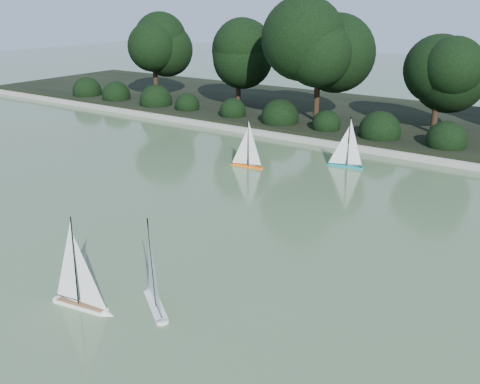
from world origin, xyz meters
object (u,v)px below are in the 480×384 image
(sailboat_orange, at_px, (245,159))
(sailboat_white_a, at_px, (154,290))
(sailboat_white_b, at_px, (84,294))
(sailboat_teal, at_px, (343,158))

(sailboat_orange, bearing_deg, sailboat_white_a, -66.89)
(sailboat_orange, bearing_deg, sailboat_white_b, -74.32)
(sailboat_teal, bearing_deg, sailboat_orange, -145.60)
(sailboat_white_a, bearing_deg, sailboat_teal, 94.19)
(sailboat_teal, bearing_deg, sailboat_white_a, -85.81)
(sailboat_teal, bearing_deg, sailboat_white_b, -91.18)
(sailboat_white_b, xyz_separation_m, sailboat_teal, (0.18, 8.93, -0.00))
(sailboat_white_a, relative_size, sailboat_teal, 1.04)
(sailboat_white_a, height_order, sailboat_orange, sailboat_white_a)
(sailboat_orange, distance_m, sailboat_teal, 2.73)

